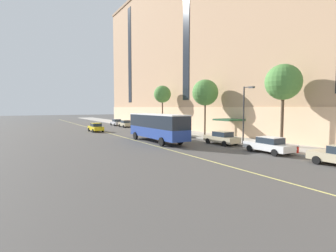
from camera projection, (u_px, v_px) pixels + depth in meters
The scene contains 17 objects.
ground_plane at pixel (167, 144), 31.42m from camera, with size 260.00×260.00×0.00m, color #4C4947.
sidewalk at pixel (211, 136), 38.65m from camera, with size 5.77×160.00×0.15m, color #ADA89E.
apartment_facade at pixel (271, 24), 39.32m from camera, with size 15.20×110.00×33.68m.
city_bus at pixel (157, 126), 32.65m from camera, with size 2.85×11.26×3.52m.
parked_car_champagne_0 at pixel (144, 126), 49.08m from camera, with size 1.95×4.80×1.56m.
parked_car_silver_1 at pixel (116, 122), 62.54m from camera, with size 2.09×4.64×1.56m.
parked_car_black_2 at pixel (175, 131), 39.54m from camera, with size 2.00×4.33×1.56m.
parked_car_champagne_4 at pixel (222, 138), 30.69m from camera, with size 2.02×4.57×1.56m.
parked_car_white_5 at pixel (269, 145), 24.89m from camera, with size 2.06×4.74×1.56m.
parked_car_champagne_6 at pixel (125, 124), 57.31m from camera, with size 2.02×4.42×1.56m.
taxi_cab at pixel (96, 127), 46.64m from camera, with size 1.98×4.52×1.56m.
street_tree_near_corner at pixel (283, 82), 28.11m from camera, with size 3.84×3.84×8.84m.
street_tree_mid_block at pixel (205, 93), 39.68m from camera, with size 3.94×3.94×8.41m.
street_tree_far_uptown at pixel (162, 94), 51.19m from camera, with size 3.35×3.35×8.44m.
street_lamp at pixel (245, 109), 29.63m from camera, with size 0.36×1.48×6.55m.
fire_hydrant at pixel (298, 149), 24.19m from camera, with size 0.42×0.24×0.72m.
lane_centerline at pixel (141, 142), 32.98m from camera, with size 0.16×140.00×0.01m, color #E0D66B.
Camera 1 is at (-15.56, -27.03, 4.36)m, focal length 28.00 mm.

